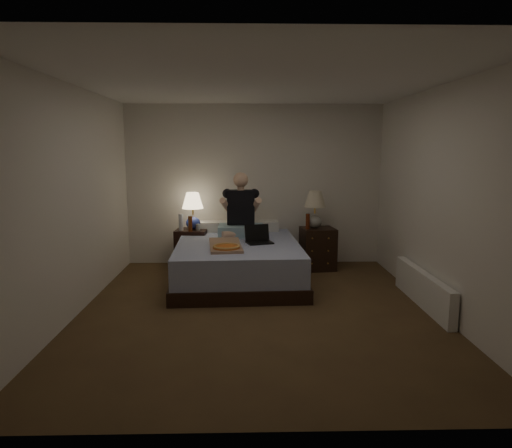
{
  "coord_description": "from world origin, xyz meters",
  "views": [
    {
      "loc": [
        -0.14,
        -4.94,
        1.81
      ],
      "look_at": [
        0.0,
        0.9,
        0.85
      ],
      "focal_mm": 32.0,
      "sensor_mm": 36.0,
      "label": 1
    }
  ],
  "objects_px": {
    "beer_bottle_right": "(308,221)",
    "pizza_box": "(226,248)",
    "soda_can": "(198,227)",
    "laptop": "(260,235)",
    "beer_bottle_left": "(190,224)",
    "person": "(241,204)",
    "bed": "(238,261)",
    "nightstand_right": "(318,249)",
    "radiator": "(423,289)",
    "water_bottle": "(181,222)",
    "lamp_right": "(315,210)",
    "nightstand_left": "(192,249)",
    "lamp_left": "(193,211)"
  },
  "relations": [
    {
      "from": "nightstand_left",
      "to": "water_bottle",
      "type": "relative_size",
      "value": 2.42
    },
    {
      "from": "lamp_right",
      "to": "person",
      "type": "relative_size",
      "value": 0.6
    },
    {
      "from": "bed",
      "to": "pizza_box",
      "type": "bearing_deg",
      "value": -105.35
    },
    {
      "from": "water_bottle",
      "to": "radiator",
      "type": "distance_m",
      "value": 3.52
    },
    {
      "from": "beer_bottle_left",
      "to": "laptop",
      "type": "distance_m",
      "value": 1.18
    },
    {
      "from": "nightstand_right",
      "to": "person",
      "type": "bearing_deg",
      "value": -179.98
    },
    {
      "from": "nightstand_left",
      "to": "laptop",
      "type": "relative_size",
      "value": 1.78
    },
    {
      "from": "person",
      "to": "laptop",
      "type": "distance_m",
      "value": 0.7
    },
    {
      "from": "bed",
      "to": "person",
      "type": "bearing_deg",
      "value": 81.87
    },
    {
      "from": "lamp_right",
      "to": "beer_bottle_right",
      "type": "bearing_deg",
      "value": -141.26
    },
    {
      "from": "nightstand_left",
      "to": "person",
      "type": "xyz_separation_m",
      "value": [
        0.75,
        -0.24,
        0.71
      ]
    },
    {
      "from": "nightstand_left",
      "to": "beer_bottle_right",
      "type": "height_order",
      "value": "beer_bottle_right"
    },
    {
      "from": "beer_bottle_right",
      "to": "radiator",
      "type": "relative_size",
      "value": 0.14
    },
    {
      "from": "nightstand_right",
      "to": "radiator",
      "type": "relative_size",
      "value": 0.4
    },
    {
      "from": "bed",
      "to": "beer_bottle_left",
      "type": "height_order",
      "value": "beer_bottle_left"
    },
    {
      "from": "lamp_left",
      "to": "water_bottle",
      "type": "relative_size",
      "value": 2.24
    },
    {
      "from": "lamp_left",
      "to": "radiator",
      "type": "distance_m",
      "value": 3.45
    },
    {
      "from": "laptop",
      "to": "person",
      "type": "bearing_deg",
      "value": 98.32
    },
    {
      "from": "nightstand_left",
      "to": "nightstand_right",
      "type": "distance_m",
      "value": 1.92
    },
    {
      "from": "water_bottle",
      "to": "nightstand_right",
      "type": "bearing_deg",
      "value": -0.34
    },
    {
      "from": "bed",
      "to": "laptop",
      "type": "xyz_separation_m",
      "value": [
        0.3,
        -0.14,
        0.39
      ]
    },
    {
      "from": "pizza_box",
      "to": "radiator",
      "type": "xyz_separation_m",
      "value": [
        2.31,
        -0.54,
        -0.39
      ]
    },
    {
      "from": "water_bottle",
      "to": "person",
      "type": "height_order",
      "value": "person"
    },
    {
      "from": "water_bottle",
      "to": "beer_bottle_left",
      "type": "height_order",
      "value": "water_bottle"
    },
    {
      "from": "beer_bottle_right",
      "to": "laptop",
      "type": "height_order",
      "value": "beer_bottle_right"
    },
    {
      "from": "person",
      "to": "soda_can",
      "type": "bearing_deg",
      "value": 169.79
    },
    {
      "from": "lamp_right",
      "to": "pizza_box",
      "type": "bearing_deg",
      "value": -137.72
    },
    {
      "from": "nightstand_left",
      "to": "pizza_box",
      "type": "height_order",
      "value": "pizza_box"
    },
    {
      "from": "beer_bottle_right",
      "to": "soda_can",
      "type": "bearing_deg",
      "value": 178.35
    },
    {
      "from": "nightstand_right",
      "to": "bed",
      "type": "bearing_deg",
      "value": -161.98
    },
    {
      "from": "person",
      "to": "nightstand_right",
      "type": "bearing_deg",
      "value": 7.74
    },
    {
      "from": "nightstand_left",
      "to": "person",
      "type": "distance_m",
      "value": 1.06
    },
    {
      "from": "bed",
      "to": "beer_bottle_right",
      "type": "height_order",
      "value": "beer_bottle_right"
    },
    {
      "from": "laptop",
      "to": "radiator",
      "type": "distance_m",
      "value": 2.17
    },
    {
      "from": "radiator",
      "to": "pizza_box",
      "type": "bearing_deg",
      "value": 166.89
    },
    {
      "from": "pizza_box",
      "to": "beer_bottle_right",
      "type": "bearing_deg",
      "value": 36.61
    },
    {
      "from": "soda_can",
      "to": "beer_bottle_right",
      "type": "relative_size",
      "value": 0.43
    },
    {
      "from": "lamp_left",
      "to": "lamp_right",
      "type": "bearing_deg",
      "value": -2.68
    },
    {
      "from": "person",
      "to": "radiator",
      "type": "relative_size",
      "value": 0.58
    },
    {
      "from": "bed",
      "to": "person",
      "type": "distance_m",
      "value": 0.85
    },
    {
      "from": "radiator",
      "to": "beer_bottle_right",
      "type": "bearing_deg",
      "value": 125.15
    },
    {
      "from": "beer_bottle_right",
      "to": "lamp_right",
      "type": "bearing_deg",
      "value": 38.74
    },
    {
      "from": "pizza_box",
      "to": "radiator",
      "type": "distance_m",
      "value": 2.4
    },
    {
      "from": "nightstand_right",
      "to": "beer_bottle_right",
      "type": "bearing_deg",
      "value": -165.15
    },
    {
      "from": "person",
      "to": "laptop",
      "type": "xyz_separation_m",
      "value": [
        0.26,
        -0.56,
        -0.34
      ]
    },
    {
      "from": "nightstand_left",
      "to": "soda_can",
      "type": "bearing_deg",
      "value": -40.89
    },
    {
      "from": "nightstand_right",
      "to": "beer_bottle_right",
      "type": "relative_size",
      "value": 2.75
    },
    {
      "from": "beer_bottle_right",
      "to": "pizza_box",
      "type": "bearing_deg",
      "value": -137.38
    },
    {
      "from": "bed",
      "to": "beer_bottle_right",
      "type": "distance_m",
      "value": 1.24
    },
    {
      "from": "bed",
      "to": "nightstand_left",
      "type": "xyz_separation_m",
      "value": [
        -0.71,
        0.66,
        0.03
      ]
    }
  ]
}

